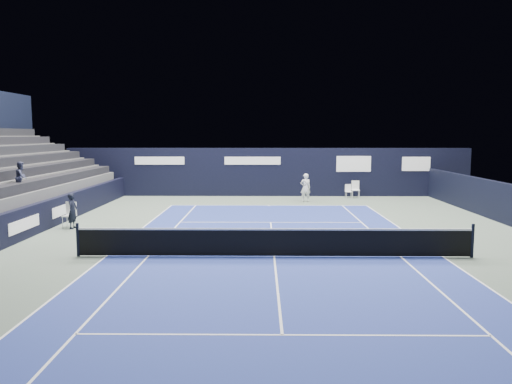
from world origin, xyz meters
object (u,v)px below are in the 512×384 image
at_px(folding_chair_back_b, 348,190).
at_px(tennis_net, 274,241).
at_px(tennis_player, 305,188).
at_px(line_judge_chair, 70,213).
at_px(folding_chair_back_a, 355,186).

height_order(folding_chair_back_b, tennis_net, tennis_net).
bearing_deg(tennis_net, tennis_player, 80.80).
bearing_deg(line_judge_chair, folding_chair_back_b, 42.72).
bearing_deg(line_judge_chair, tennis_net, -24.96).
bearing_deg(tennis_player, folding_chair_back_a, 30.54).
bearing_deg(folding_chair_back_a, line_judge_chair, -140.50).
xyz_separation_m(folding_chair_back_b, tennis_net, (-5.05, -15.39, 0.02)).
relative_size(folding_chair_back_b, line_judge_chair, 0.80).
distance_m(folding_chair_back_b, line_judge_chair, 17.08).
relative_size(folding_chair_back_a, tennis_player, 0.64).
height_order(line_judge_chair, tennis_player, tennis_player).
xyz_separation_m(folding_chair_back_a, line_judge_chair, (-14.15, -10.28, -0.10)).
height_order(tennis_net, tennis_player, tennis_player).
distance_m(folding_chair_back_a, folding_chair_back_b, 0.52).
xyz_separation_m(folding_chair_back_a, folding_chair_back_b, (-0.46, -0.07, -0.23)).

